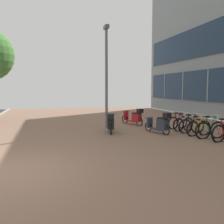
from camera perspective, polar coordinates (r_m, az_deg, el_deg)
ground at (r=6.77m, az=-11.61°, el=-12.80°), size 21.00×40.00×0.13m
bicycle_rack_00 at (r=10.62m, az=24.75°, el=-4.41°), size 1.37×0.48×1.01m
bicycle_rack_01 at (r=11.03m, az=21.95°, el=-3.91°), size 1.45×0.48×1.03m
bicycle_rack_02 at (r=11.49m, az=19.56°, el=-3.56°), size 1.35×0.48×0.97m
bicycle_rack_03 at (r=12.06m, az=18.03°, el=-3.09°), size 1.34×0.48×0.97m
bicycle_rack_04 at (r=12.60m, az=16.28°, el=-2.72°), size 1.30×0.47×0.95m
bicycle_rack_05 at (r=13.20m, az=15.10°, el=-2.35°), size 1.28×0.47×0.93m
scooter_near at (r=11.53m, az=11.25°, el=-2.74°), size 0.78×1.60×1.03m
scooter_mid at (r=14.09m, az=5.28°, el=-1.22°), size 0.89×1.67×0.99m
scooter_far at (r=11.51m, az=-0.28°, el=-2.71°), size 0.74×1.75×0.97m
lamp_post at (r=12.91m, az=-1.32°, el=9.44°), size 0.20×0.52×5.32m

